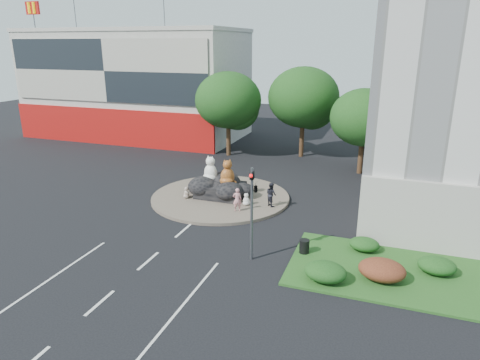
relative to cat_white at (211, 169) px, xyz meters
The scene contains 22 objects.
ground 10.62m from the cat_white, 84.99° to the right, with size 120.00×120.00×0.00m, color black.
roundabout_island 2.21m from the cat_white, 22.26° to the right, with size 10.00×10.00×0.20m, color brown.
rock_plinth 1.73m from the cat_white, 22.26° to the right, with size 3.20×2.60×0.90m, color black, non-canonical shape.
shophouse_block 24.83m from the cat_white, 134.26° to the left, with size 25.20×12.30×17.40m.
grass_verge 15.00m from the cat_white, 29.73° to the right, with size 10.00×6.00×0.12m, color #1F4F1A.
tree_left 12.49m from the cat_white, 104.49° to the left, with size 6.46×6.46×8.27m.
tree_mid 14.68m from the cat_white, 73.80° to the left, with size 6.84×6.84×8.76m.
tree_right 14.14m from the cat_white, 44.17° to the left, with size 5.70×5.70×7.30m.
hedge_near_green 13.72m from the cat_white, 43.41° to the right, with size 2.00×1.60×0.90m, color #173D13.
hedge_red 15.04m from the cat_white, 34.01° to the right, with size 2.20×1.76×0.99m, color #4C2014.
hedge_mid_green 16.49m from the cat_white, 24.75° to the right, with size 1.80×1.44×0.81m, color #173D13.
hedge_back_green 12.80m from the cat_white, 26.03° to the right, with size 1.60×1.28×0.72m, color #173D13.
traffic_light 10.42m from the cat_white, 54.36° to the right, with size 0.44×1.24×5.00m.
street_lamp 14.15m from the cat_white, ahead, with size 2.34×0.22×8.06m.
cat_white is the anchor object (origin of this frame).
cat_tabby 1.49m from the cat_white, 12.44° to the right, with size 1.14×0.99×1.91m, color #BC5527, non-canonical shape.
kitten_calico 2.47m from the cat_white, 127.95° to the right, with size 0.52×0.45×0.86m, color silver, non-canonical shape.
kitten_white 3.86m from the cat_white, 24.20° to the right, with size 0.53×0.46×0.88m, color silver, non-canonical shape.
pedestrian_pink 4.23m from the cat_white, 41.55° to the right, with size 0.58×0.38×1.59m, color #D4898D.
pedestrian_dark 5.12m from the cat_white, 11.67° to the right, with size 0.80×0.62×1.64m, color black.
parked_car 19.32m from the cat_white, 139.17° to the left, with size 1.55×4.43×1.46m, color #B7BAC0.
litter_bin 11.00m from the cat_white, 39.45° to the right, with size 0.54×0.54×0.74m, color black.
Camera 1 is at (11.20, -17.12, 10.84)m, focal length 32.00 mm.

